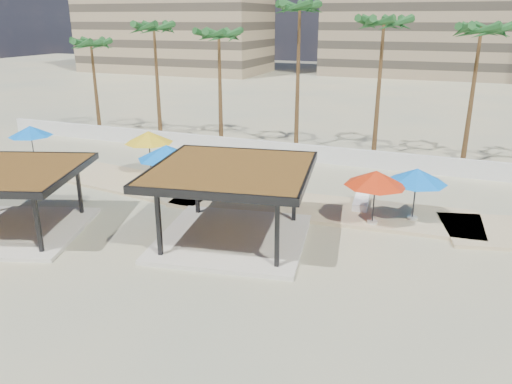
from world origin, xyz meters
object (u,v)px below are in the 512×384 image
at_px(pavilion_west, 12,195).
at_px(pavilion_central, 232,197).
at_px(lounger_b, 361,201).
at_px(umbrella_c, 376,178).
at_px(lounger_a, 182,179).
at_px(umbrella_a, 30,131).

bearing_deg(pavilion_west, pavilion_central, -1.46).
distance_m(pavilion_central, lounger_b, 8.03).
bearing_deg(umbrella_c, lounger_b, 112.24).
bearing_deg(pavilion_central, umbrella_c, 24.89).
bearing_deg(lounger_a, umbrella_c, -86.31).
height_order(pavilion_central, lounger_b, pavilion_central).
distance_m(pavilion_west, umbrella_a, 12.16).
distance_m(umbrella_c, lounger_a, 12.20).
bearing_deg(pavilion_central, lounger_b, 43.30).
bearing_deg(pavilion_west, lounger_b, 13.94).
bearing_deg(lounger_b, pavilion_west, 117.49).
height_order(umbrella_c, lounger_b, umbrella_c).
distance_m(pavilion_central, pavilion_west, 10.27).
bearing_deg(lounger_a, umbrella_a, 103.73).
bearing_deg(pavilion_central, pavilion_west, -172.43).
xyz_separation_m(pavilion_central, umbrella_a, (-17.72, 6.22, 0.32)).
relative_size(pavilion_central, lounger_a, 3.39).
bearing_deg(lounger_a, lounger_b, -74.99).
distance_m(pavilion_west, lounger_a, 9.96).
xyz_separation_m(lounger_a, lounger_b, (10.86, 0.14, 0.01)).
distance_m(lounger_a, lounger_b, 10.86).
distance_m(umbrella_c, lounger_b, 3.28).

